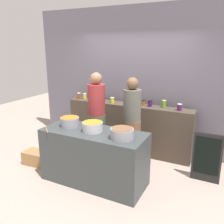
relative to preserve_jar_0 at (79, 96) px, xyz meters
The scene contains 22 objects.
ground 1.97m from the preserve_jar_0, 41.58° to the right, with size 12.00×12.00×0.00m, color #A59285.
storefront_wall 1.34m from the preserve_jar_0, 16.73° to the left, with size 4.80×0.12×3.00m, color slate.
display_shelf 1.35m from the preserve_jar_0, ahead, with size 2.70×0.36×1.03m, color #42372D.
prep_table 1.96m from the preserve_jar_0, 48.57° to the right, with size 1.70×0.70×0.89m, color #363D3E.
preserve_jar_0 is the anchor object (origin of this frame).
preserve_jar_1 0.14m from the preserve_jar_0, 12.55° to the left, with size 0.08×0.08×0.13m.
preserve_jar_2 0.30m from the preserve_jar_0, ahead, with size 0.07×0.07×0.15m.
preserve_jar_3 0.43m from the preserve_jar_0, ahead, with size 0.08×0.08×0.11m.
preserve_jar_4 0.55m from the preserve_jar_0, ahead, with size 0.09×0.09×0.11m.
preserve_jar_5 0.87m from the preserve_jar_0, ahead, with size 0.09×0.09×0.12m.
preserve_jar_6 1.54m from the preserve_jar_0, ahead, with size 0.07×0.07×0.12m.
preserve_jar_7 1.69m from the preserve_jar_0, ahead, with size 0.08×0.08×0.13m.
preserve_jar_8 1.95m from the preserve_jar_0, ahead, with size 0.08×0.08×0.15m.
preserve_jar_9 2.27m from the preserve_jar_0, ahead, with size 0.09×0.09×0.13m.
cooking_pot_left 1.54m from the preserve_jar_0, 61.36° to the right, with size 0.31×0.31×0.16m.
cooking_pot_center 1.84m from the preserve_jar_0, 48.97° to the right, with size 0.32×0.32×0.15m.
cooking_pot_right 2.28m from the preserve_jar_0, 39.72° to the right, with size 0.34×0.34×0.16m.
wooden_spoon 1.76m from the preserve_jar_0, 73.13° to the right, with size 0.02×0.02×0.30m, color #9E703D.
cook_with_tongs 1.16m from the preserve_jar_0, 38.47° to the right, with size 0.33×0.33×1.74m.
cook_in_cap 1.71m from the preserve_jar_0, 21.57° to the right, with size 0.33×0.33×1.68m.
bread_crate 1.67m from the preserve_jar_0, 93.98° to the right, with size 0.48×0.30×0.25m, color #997143.
chalkboard_sign 3.00m from the preserve_jar_0, 10.63° to the right, with size 0.46×0.05×0.85m.
Camera 1 is at (1.87, -3.36, 2.22)m, focal length 38.32 mm.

